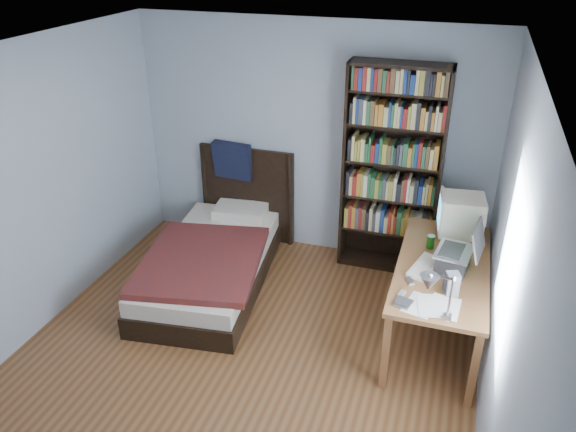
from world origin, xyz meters
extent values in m
plane|color=brown|center=(0.00, 0.00, 0.00)|extent=(4.20, 4.20, 0.00)
plane|color=white|center=(0.00, 0.00, 2.50)|extent=(4.20, 4.20, 0.00)
cube|color=#9BA5B5|center=(0.00, 2.10, 1.25)|extent=(3.80, 0.04, 2.50)
cube|color=#9BA5B5|center=(-1.90, 0.00, 1.25)|extent=(0.04, 4.20, 2.50)
cube|color=#9BA5B5|center=(1.90, 0.00, 1.25)|extent=(0.04, 4.20, 2.50)
cube|color=white|center=(1.89, -0.15, 1.45)|extent=(0.01, 1.14, 1.14)
cube|color=white|center=(1.88, -0.15, 1.45)|extent=(0.01, 1.00, 1.00)
cube|color=brown|center=(1.50, 0.88, 0.71)|extent=(0.75, 1.63, 0.04)
cube|color=brown|center=(1.18, 0.12, 0.34)|extent=(0.06, 0.06, 0.69)
cube|color=brown|center=(1.83, 0.12, 0.34)|extent=(0.06, 0.06, 0.69)
cube|color=brown|center=(1.18, 1.65, 0.34)|extent=(0.06, 0.06, 0.69)
cube|color=brown|center=(1.83, 1.65, 0.34)|extent=(0.06, 0.06, 0.69)
cube|color=brown|center=(1.50, 1.48, 0.34)|extent=(0.69, 0.40, 0.68)
cube|color=beige|center=(1.57, 1.38, 0.74)|extent=(0.26, 0.23, 0.03)
cylinder|color=beige|center=(1.57, 1.38, 0.78)|extent=(0.09, 0.09, 0.05)
cube|color=beige|center=(1.60, 1.38, 0.98)|extent=(0.40, 0.38, 0.34)
cube|color=beige|center=(1.42, 1.38, 0.98)|extent=(0.07, 0.36, 0.36)
cube|color=#41AAEC|center=(1.41, 1.38, 0.98)|extent=(0.04, 0.27, 0.24)
cube|color=#2D2D30|center=(1.58, 0.85, 0.81)|extent=(0.28, 0.32, 0.16)
cube|color=silver|center=(1.58, 0.85, 0.90)|extent=(0.33, 0.40, 0.02)
cube|color=#2D2D30|center=(1.56, 0.85, 0.91)|extent=(0.22, 0.31, 0.00)
cube|color=silver|center=(1.75, 0.85, 1.04)|extent=(0.14, 0.37, 0.26)
cube|color=#0CBF26|center=(1.74, 0.85, 1.04)|extent=(0.10, 0.30, 0.20)
cube|color=#99999E|center=(1.58, 0.15, 0.75)|extent=(0.06, 0.05, 0.04)
cylinder|color=#99999E|center=(1.58, 0.08, 0.97)|extent=(0.02, 0.15, 0.40)
cylinder|color=#99999E|center=(1.51, -0.14, 1.26)|extent=(0.17, 0.33, 0.20)
cone|color=#99999E|center=(1.44, -0.30, 1.30)|extent=(0.12, 0.12, 0.10)
cube|color=beige|center=(1.36, 0.79, 0.74)|extent=(0.27, 0.44, 0.04)
cube|color=gray|center=(1.59, 0.48, 0.83)|extent=(0.12, 0.12, 0.19)
cylinder|color=#0B3907|center=(1.37, 1.15, 0.79)|extent=(0.07, 0.07, 0.12)
ellipsoid|color=silver|center=(1.49, 1.12, 0.75)|extent=(0.06, 0.11, 0.04)
cube|color=silver|center=(1.27, 0.55, 0.74)|extent=(0.09, 0.11, 0.02)
cube|color=gray|center=(1.23, 0.36, 0.74)|extent=(0.07, 0.09, 0.02)
cube|color=gray|center=(1.26, 0.23, 0.74)|extent=(0.15, 0.15, 0.02)
cube|color=black|center=(0.42, 1.94, 1.08)|extent=(0.03, 0.30, 2.16)
cube|color=black|center=(1.36, 1.94, 1.08)|extent=(0.03, 0.30, 2.16)
cube|color=black|center=(0.89, 1.94, 2.14)|extent=(0.97, 0.30, 0.03)
cube|color=black|center=(0.89, 1.94, 0.03)|extent=(0.97, 0.30, 0.06)
cube|color=black|center=(0.89, 2.08, 1.08)|extent=(0.97, 0.02, 2.16)
cube|color=olive|center=(0.89, 1.92, 1.11)|extent=(0.89, 0.22, 1.96)
cube|color=black|center=(-0.73, 1.05, 0.11)|extent=(1.28, 2.19, 0.22)
cube|color=beige|center=(-0.73, 1.05, 0.30)|extent=(1.24, 2.13, 0.16)
cube|color=maroon|center=(-0.70, 0.79, 0.41)|extent=(1.34, 1.54, 0.07)
cube|color=beige|center=(-0.73, 1.84, 0.43)|extent=(0.61, 0.43, 0.12)
cube|color=black|center=(-0.73, 2.06, 0.55)|extent=(1.10, 0.05, 1.10)
cylinder|color=black|center=(-1.25, 2.04, 0.55)|extent=(0.06, 0.06, 1.10)
cylinder|color=black|center=(-0.21, 2.04, 0.55)|extent=(0.06, 0.06, 1.10)
cube|color=black|center=(-0.88, 2.03, 0.95)|extent=(0.46, 0.20, 0.43)
camera|label=1|loc=(1.50, -3.31, 3.25)|focal=35.00mm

